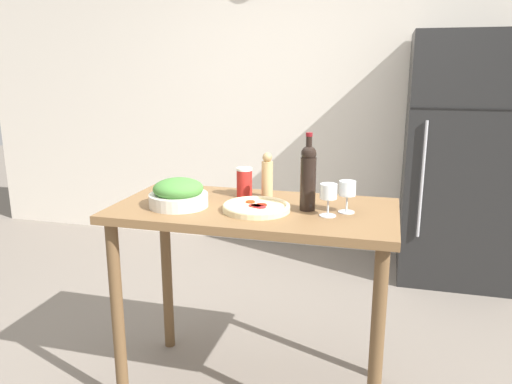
# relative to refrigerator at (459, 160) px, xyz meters

# --- Properties ---
(wall_back) EXTENTS (6.40, 0.08, 2.60)m
(wall_back) POSITION_rel_refrigerator_xyz_m (-1.07, 0.39, 0.41)
(wall_back) COLOR silver
(wall_back) RESTS_ON ground_plane
(refrigerator) EXTENTS (0.77, 0.70, 1.78)m
(refrigerator) POSITION_rel_refrigerator_xyz_m (0.00, 0.00, 0.00)
(refrigerator) COLOR black
(refrigerator) RESTS_ON ground_plane
(prep_counter) EXTENTS (1.26, 0.64, 0.93)m
(prep_counter) POSITION_rel_refrigerator_xyz_m (-1.07, -1.73, -0.10)
(prep_counter) COLOR brown
(prep_counter) RESTS_ON ground_plane
(wine_bottle) EXTENTS (0.07, 0.07, 0.34)m
(wine_bottle) POSITION_rel_refrigerator_xyz_m (-0.83, -1.72, 0.20)
(wine_bottle) COLOR black
(wine_bottle) RESTS_ON prep_counter
(wine_glass_near) EXTENTS (0.07, 0.07, 0.14)m
(wine_glass_near) POSITION_rel_refrigerator_xyz_m (-0.73, -1.79, 0.14)
(wine_glass_near) COLOR silver
(wine_glass_near) RESTS_ON prep_counter
(wine_glass_far) EXTENTS (0.07, 0.07, 0.14)m
(wine_glass_far) POSITION_rel_refrigerator_xyz_m (-0.66, -1.72, 0.14)
(wine_glass_far) COLOR silver
(wine_glass_far) RESTS_ON prep_counter
(pepper_mill) EXTENTS (0.05, 0.05, 0.22)m
(pepper_mill) POSITION_rel_refrigerator_xyz_m (-1.05, -1.56, 0.15)
(pepper_mill) COLOR tan
(pepper_mill) RESTS_ON prep_counter
(salad_bowl) EXTENTS (0.26, 0.26, 0.13)m
(salad_bowl) POSITION_rel_refrigerator_xyz_m (-1.40, -1.82, 0.10)
(salad_bowl) COLOR silver
(salad_bowl) RESTS_ON prep_counter
(homemade_pizza) EXTENTS (0.29, 0.29, 0.03)m
(homemade_pizza) POSITION_rel_refrigerator_xyz_m (-1.04, -1.79, 0.06)
(homemade_pizza) COLOR beige
(homemade_pizza) RESTS_ON prep_counter
(salt_canister) EXTENTS (0.08, 0.08, 0.14)m
(salt_canister) POSITION_rel_refrigerator_xyz_m (-1.16, -1.57, 0.11)
(salt_canister) COLOR #B2231E
(salt_canister) RESTS_ON prep_counter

